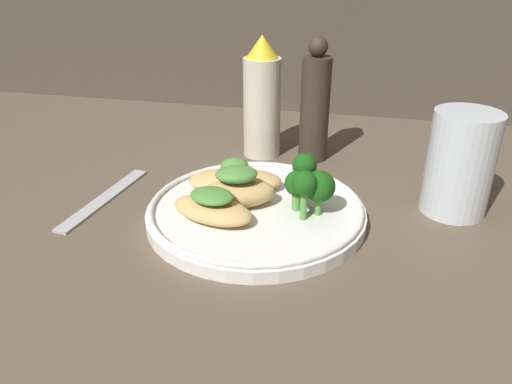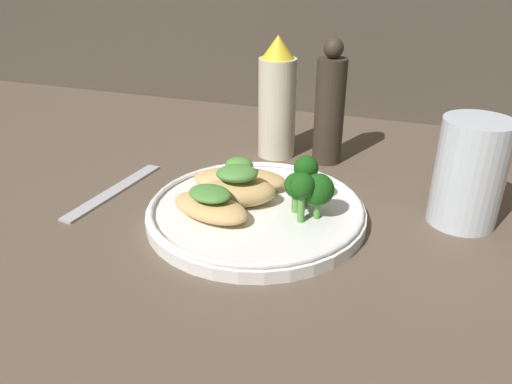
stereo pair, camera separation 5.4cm
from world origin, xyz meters
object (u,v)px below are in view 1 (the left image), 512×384
object	(u,v)px
plate	(256,211)
broccoli_bunch	(309,181)
drinking_glass	(460,163)
pepper_grinder	(315,105)
sauce_bottle	(262,100)

from	to	relation	value
plate	broccoli_bunch	distance (cm)	6.98
broccoli_bunch	drinking_glass	bearing A→B (deg)	21.57
pepper_grinder	broccoli_bunch	bearing A→B (deg)	-85.00
sauce_bottle	drinking_glass	bearing A→B (deg)	-25.62
plate	broccoli_bunch	bearing A→B (deg)	6.24
sauce_bottle	pepper_grinder	bearing A→B (deg)	0.00
sauce_bottle	pepper_grinder	size ratio (longest dim) A/B	1.00
plate	pepper_grinder	xyz separation A→B (cm)	(4.06, 19.13, 6.88)
drinking_glass	sauce_bottle	bearing A→B (deg)	154.38
broccoli_bunch	pepper_grinder	bearing A→B (deg)	95.00
sauce_bottle	pepper_grinder	distance (cm)	7.50
plate	drinking_glass	xyz separation A→B (cm)	(21.84, 7.01, 4.95)
broccoli_bunch	sauce_bottle	world-z (taller)	sauce_bottle
plate	pepper_grinder	bearing A→B (deg)	78.02
plate	broccoli_bunch	size ratio (longest dim) A/B	3.75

